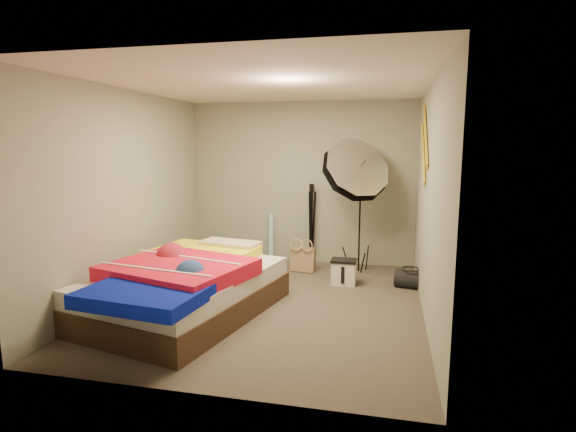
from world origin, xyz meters
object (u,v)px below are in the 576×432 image
(wrapping_roll, at_px, (271,238))
(camera_case, at_px, (344,273))
(duffel_bag, at_px, (410,279))
(photo_umbrella, at_px, (354,172))
(tote_bag, at_px, (303,259))
(camera_tripod, at_px, (311,218))
(bed, at_px, (185,286))

(wrapping_roll, distance_m, camera_case, 1.61)
(camera_case, distance_m, duffel_bag, 0.86)
(photo_umbrella, bearing_deg, tote_bag, -177.74)
(wrapping_roll, xyz_separation_m, camera_case, (1.26, -0.98, -0.22))
(tote_bag, relative_size, camera_tripod, 0.29)
(bed, bearing_deg, wrapping_roll, 82.02)
(photo_umbrella, bearing_deg, camera_case, -97.41)
(tote_bag, distance_m, duffel_bag, 1.58)
(wrapping_roll, relative_size, duffel_bag, 1.98)
(tote_bag, distance_m, bed, 2.15)
(camera_case, height_order, photo_umbrella, photo_umbrella)
(duffel_bag, bearing_deg, bed, -137.89)
(bed, height_order, camera_tripod, camera_tripod)
(wrapping_roll, height_order, photo_umbrella, photo_umbrella)
(wrapping_roll, height_order, camera_tripod, camera_tripod)
(tote_bag, distance_m, photo_umbrella, 1.47)
(bed, distance_m, camera_tripod, 2.62)
(wrapping_roll, xyz_separation_m, duffel_bag, (2.12, -0.95, -0.26))
(tote_bag, height_order, photo_umbrella, photo_umbrella)
(bed, distance_m, photo_umbrella, 2.81)
(camera_case, xyz_separation_m, photo_umbrella, (0.07, 0.52, 1.31))
(bed, bearing_deg, camera_case, 42.03)
(camera_case, height_order, bed, bed)
(bed, bearing_deg, duffel_bag, 30.89)
(wrapping_roll, bearing_deg, photo_umbrella, -19.06)
(camera_tripod, bearing_deg, tote_bag, -95.96)
(tote_bag, height_order, wrapping_roll, wrapping_roll)
(camera_case, bearing_deg, tote_bag, 143.85)
(tote_bag, distance_m, wrapping_roll, 0.80)
(camera_case, distance_m, photo_umbrella, 1.41)
(duffel_bag, relative_size, bed, 0.15)
(wrapping_roll, distance_m, camera_tripod, 0.74)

